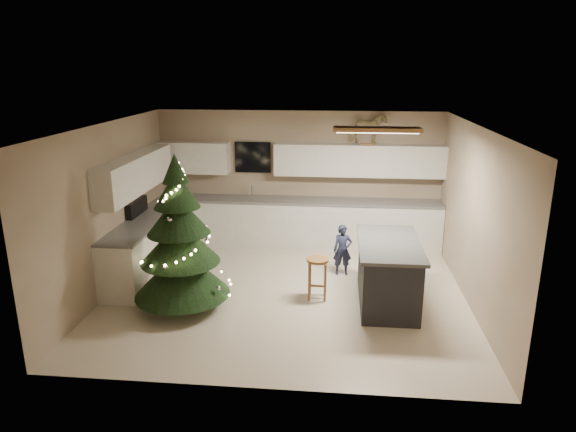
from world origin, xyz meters
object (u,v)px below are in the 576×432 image
object	(u,v)px
christmas_tree	(180,247)
toddler	(343,250)
bar_stool	(318,269)
rocking_horse	(368,129)
island	(388,272)

from	to	relation	value
christmas_tree	toddler	world-z (taller)	christmas_tree
bar_stool	toddler	size ratio (longest dim) A/B	0.74
christmas_tree	rocking_horse	world-z (taller)	rocking_horse
island	rocking_horse	size ratio (longest dim) A/B	2.38
island	toddler	world-z (taller)	island
island	bar_stool	world-z (taller)	island
island	christmas_tree	bearing A→B (deg)	-171.44
bar_stool	christmas_tree	distance (m)	2.06
bar_stool	toddler	bearing A→B (deg)	68.66
bar_stool	rocking_horse	size ratio (longest dim) A/B	0.90
rocking_horse	christmas_tree	bearing A→B (deg)	118.43
island	christmas_tree	xyz separation A→B (m)	(-2.99, -0.45, 0.46)
bar_stool	rocking_horse	distance (m)	3.16
island	bar_stool	bearing A→B (deg)	177.96
island	rocking_horse	xyz separation A→B (m)	(-0.24, 2.50, 1.82)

